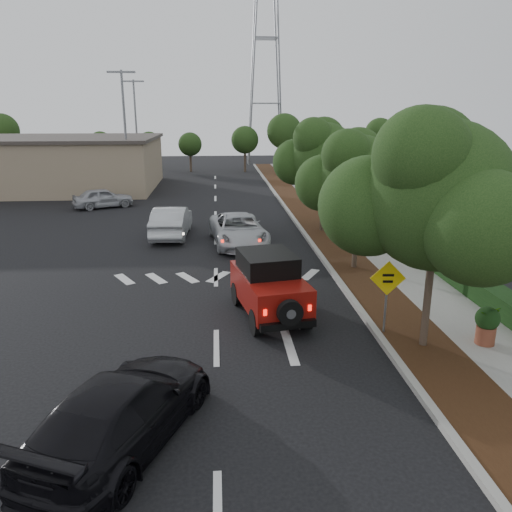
{
  "coord_description": "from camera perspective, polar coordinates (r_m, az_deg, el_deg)",
  "views": [
    {
      "loc": [
        0.1,
        -12.43,
        6.23
      ],
      "look_at": [
        1.33,
        3.0,
        1.7
      ],
      "focal_mm": 35.0,
      "sensor_mm": 36.0,
      "label": 1
    }
  ],
  "objects": [
    {
      "name": "light_pole_a",
      "position": [
        39.49,
        -14.21,
        6.75
      ],
      "size": [
        2.0,
        0.22,
        9.0
      ],
      "primitive_type": null,
      "color": "slate",
      "rests_on": "ground"
    },
    {
      "name": "transmission_tower",
      "position": [
        61.04,
        1.04,
        10.46
      ],
      "size": [
        7.0,
        4.0,
        28.0
      ],
      "primitive_type": null,
      "color": "slate",
      "rests_on": "ground"
    },
    {
      "name": "speed_hump_sign",
      "position": [
        14.44,
        14.76,
        -3.46
      ],
      "size": [
        1.0,
        0.12,
        2.13
      ],
      "rotation": [
        0.0,
        0.0,
        -0.08
      ],
      "color": "slate",
      "rests_on": "ground"
    },
    {
      "name": "street_tree_far",
      "position": [
        26.75,
        7.46,
        2.72
      ],
      "size": [
        3.4,
        3.4,
        5.62
      ],
      "primitive_type": null,
      "color": "black",
      "rests_on": "ground"
    },
    {
      "name": "sidewalk",
      "position": [
        26.26,
        11.97,
        2.38
      ],
      "size": [
        2.0,
        70.0,
        0.12
      ],
      "primitive_type": "cube",
      "color": "gray",
      "rests_on": "ground"
    },
    {
      "name": "street_tree_near",
      "position": [
        14.54,
        18.48,
        -9.95
      ],
      "size": [
        3.8,
        3.8,
        5.92
      ],
      "primitive_type": null,
      "color": "black",
      "rests_on": "ground"
    },
    {
      "name": "commercial_building",
      "position": [
        45.58,
        -25.58,
        9.43
      ],
      "size": [
        22.0,
        12.0,
        4.0
      ],
      "primitive_type": "cube",
      "color": "gray",
      "rests_on": "ground"
    },
    {
      "name": "red_jeep",
      "position": [
        15.62,
        1.36,
        -3.19
      ],
      "size": [
        2.33,
        4.05,
        1.99
      ],
      "rotation": [
        0.0,
        0.0,
        0.18
      ],
      "color": "black",
      "rests_on": "ground"
    },
    {
      "name": "light_pole_b",
      "position": [
        51.38,
        -13.18,
        8.93
      ],
      "size": [
        2.0,
        0.22,
        9.0
      ],
      "primitive_type": null,
      "color": "slate",
      "rests_on": "ground"
    },
    {
      "name": "hedge",
      "position": [
        26.61,
        14.91,
        3.11
      ],
      "size": [
        0.8,
        70.0,
        0.8
      ],
      "primitive_type": "cube",
      "color": "black",
      "rests_on": "ground"
    },
    {
      "name": "planting_strip",
      "position": [
        25.79,
        7.91,
        2.32
      ],
      "size": [
        1.8,
        70.0,
        0.12
      ],
      "primitive_type": "cube",
      "color": "black",
      "rests_on": "ground"
    },
    {
      "name": "black_suv_oncoming",
      "position": [
        10.31,
        -15.02,
        -16.67
      ],
      "size": [
        3.72,
        5.26,
        1.42
      ],
      "primitive_type": "imported",
      "rotation": [
        0.0,
        0.0,
        2.74
      ],
      "color": "black",
      "rests_on": "ground"
    },
    {
      "name": "silver_sedan_oncoming",
      "position": [
        25.86,
        -9.63,
        3.91
      ],
      "size": [
        1.88,
        4.77,
        1.55
      ],
      "primitive_type": "imported",
      "rotation": [
        0.0,
        0.0,
        3.09
      ],
      "color": "#B8BBC0",
      "rests_on": "ground"
    },
    {
      "name": "silver_suv_ahead",
      "position": [
        23.94,
        -2.03,
        3.01
      ],
      "size": [
        2.96,
        5.41,
        1.44
      ],
      "primitive_type": "imported",
      "rotation": [
        0.0,
        0.0,
        0.11
      ],
      "color": "#B5B8BD",
      "rests_on": "ground"
    },
    {
      "name": "curb",
      "position": [
        25.59,
        5.72,
        2.32
      ],
      "size": [
        0.2,
        70.0,
        0.15
      ],
      "primitive_type": "cube",
      "color": "#9E9B93",
      "rests_on": "ground"
    },
    {
      "name": "ground",
      "position": [
        13.9,
        -4.55,
        -10.35
      ],
      "size": [
        120.0,
        120.0,
        0.0
      ],
      "primitive_type": "plane",
      "color": "black",
      "rests_on": "ground"
    },
    {
      "name": "terracotta_planter",
      "position": [
        14.89,
        24.91,
        -6.84
      ],
      "size": [
        0.64,
        0.64,
        1.12
      ],
      "rotation": [
        0.0,
        0.0,
        0.04
      ],
      "color": "brown",
      "rests_on": "ground"
    },
    {
      "name": "parked_suv",
      "position": [
        34.72,
        -17.08,
        6.37
      ],
      "size": [
        4.16,
        3.02,
        1.32
      ],
      "primitive_type": "imported",
      "rotation": [
        0.0,
        0.0,
        2.0
      ],
      "color": "#AFB1B7",
      "rests_on": "ground"
    },
    {
      "name": "street_tree_mid",
      "position": [
        20.67,
        11.11,
        -1.53
      ],
      "size": [
        3.2,
        3.2,
        5.32
      ],
      "primitive_type": null,
      "color": "black",
      "rests_on": "ground"
    }
  ]
}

